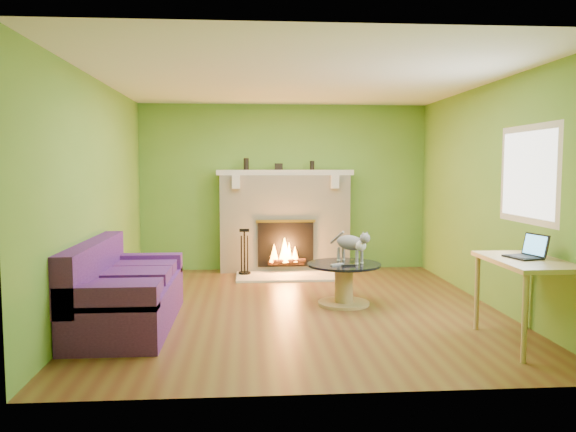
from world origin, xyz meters
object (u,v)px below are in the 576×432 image
object	(u,v)px
desk	(527,270)
cat	(350,246)
coffee_table	(344,281)
sofa	(123,293)

from	to	relation	value
desk	cat	world-z (taller)	cat
coffee_table	cat	bearing A→B (deg)	32.01
sofa	coffee_table	bearing A→B (deg)	16.77
sofa	desk	bearing A→B (deg)	-12.97
desk	coffee_table	bearing A→B (deg)	131.20
sofa	cat	world-z (taller)	cat
desk	cat	size ratio (longest dim) A/B	1.71
sofa	desk	distance (m)	3.92
sofa	desk	size ratio (longest dim) A/B	1.82
sofa	cat	bearing A→B (deg)	17.31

